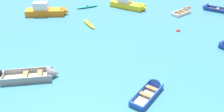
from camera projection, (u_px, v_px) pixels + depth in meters
kayak_yellow_back_row_center at (89, 24)px, 28.65m from camera, size 1.41×2.96×0.28m
rowboat_white_near_camera at (185, 11)px, 32.19m from camera, size 3.18×2.48×1.04m
kayak_turquoise_foreground_center at (87, 7)px, 33.85m from camera, size 3.05×1.26×0.29m
rowboat_blue_back_row_right at (153, 88)px, 18.11m from camera, size 3.20×3.29×1.01m
rowboat_grey_far_back at (40, 75)px, 19.48m from camera, size 4.61×1.47×1.29m
motor_launch_orange_back_row_left at (48, 11)px, 31.33m from camera, size 5.47×1.97×1.90m
motor_launch_yellow_far_left at (130, 4)px, 33.50m from camera, size 4.85×4.41×1.81m
rowboat_deep_blue_far_right at (210, 8)px, 33.22m from camera, size 3.28×3.12×1.13m
mooring_buoy_far_field at (189, 8)px, 33.83m from camera, size 0.42×0.42×0.42m
mooring_buoy_outer_edge at (178, 31)px, 27.25m from camera, size 0.46×0.46×0.46m
mooring_buoy_between_boats_left at (45, 4)px, 35.22m from camera, size 0.36×0.36×0.36m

